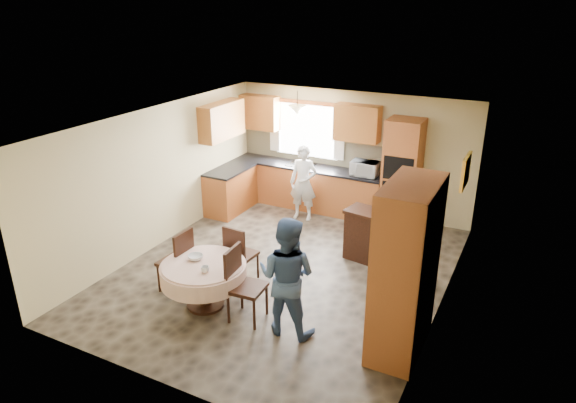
# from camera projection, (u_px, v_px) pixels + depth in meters

# --- Properties ---
(floor) EXTENTS (5.00, 6.00, 0.01)m
(floor) POSITION_uv_depth(u_px,v_px,m) (284.00, 271.00, 8.48)
(floor) COLOR brown
(floor) RESTS_ON ground
(ceiling) EXTENTS (5.00, 6.00, 0.01)m
(ceiling) POSITION_uv_depth(u_px,v_px,m) (284.00, 122.00, 7.55)
(ceiling) COLOR white
(ceiling) RESTS_ON wall_back
(wall_back) EXTENTS (5.00, 0.02, 2.50)m
(wall_back) POSITION_uv_depth(u_px,v_px,m) (352.00, 152.00, 10.50)
(wall_back) COLOR tan
(wall_back) RESTS_ON floor
(wall_front) EXTENTS (5.00, 0.02, 2.50)m
(wall_front) POSITION_uv_depth(u_px,v_px,m) (157.00, 293.00, 5.54)
(wall_front) COLOR tan
(wall_front) RESTS_ON floor
(wall_left) EXTENTS (0.02, 6.00, 2.50)m
(wall_left) POSITION_uv_depth(u_px,v_px,m) (159.00, 177.00, 9.07)
(wall_left) COLOR tan
(wall_left) RESTS_ON floor
(wall_right) EXTENTS (0.02, 6.00, 2.50)m
(wall_right) POSITION_uv_depth(u_px,v_px,m) (447.00, 232.00, 6.97)
(wall_right) COLOR tan
(wall_right) RESTS_ON floor
(window) EXTENTS (1.40, 0.03, 1.10)m
(window) POSITION_uv_depth(u_px,v_px,m) (307.00, 130.00, 10.77)
(window) COLOR white
(window) RESTS_ON wall_back
(curtain_left) EXTENTS (0.22, 0.02, 1.15)m
(curtain_left) POSITION_uv_depth(u_px,v_px,m) (275.00, 125.00, 11.03)
(curtain_left) COLOR white
(curtain_left) RESTS_ON wall_back
(curtain_right) EXTENTS (0.22, 0.02, 1.15)m
(curtain_right) POSITION_uv_depth(u_px,v_px,m) (340.00, 133.00, 10.40)
(curtain_right) COLOR white
(curtain_right) RESTS_ON wall_back
(base_cab_back) EXTENTS (3.30, 0.60, 0.88)m
(base_cab_back) POSITION_uv_depth(u_px,v_px,m) (307.00, 187.00, 10.91)
(base_cab_back) COLOR #BB6332
(base_cab_back) RESTS_ON floor
(counter_back) EXTENTS (3.30, 0.64, 0.04)m
(counter_back) POSITION_uv_depth(u_px,v_px,m) (307.00, 167.00, 10.74)
(counter_back) COLOR black
(counter_back) RESTS_ON base_cab_back
(base_cab_left) EXTENTS (0.60, 1.20, 0.88)m
(base_cab_left) POSITION_uv_depth(u_px,v_px,m) (231.00, 190.00, 10.74)
(base_cab_left) COLOR #BB6332
(base_cab_left) RESTS_ON floor
(counter_left) EXTENTS (0.64, 1.20, 0.04)m
(counter_left) POSITION_uv_depth(u_px,v_px,m) (230.00, 170.00, 10.56)
(counter_left) COLOR black
(counter_left) RESTS_ON base_cab_left
(backsplash) EXTENTS (3.30, 0.02, 0.55)m
(backsplash) POSITION_uv_depth(u_px,v_px,m) (313.00, 150.00, 10.87)
(backsplash) COLOR tan
(backsplash) RESTS_ON wall_back
(wall_cab_left) EXTENTS (0.85, 0.33, 0.72)m
(wall_cab_left) POSITION_uv_depth(u_px,v_px,m) (260.00, 112.00, 10.98)
(wall_cab_left) COLOR #BE752F
(wall_cab_left) RESTS_ON wall_back
(wall_cab_right) EXTENTS (0.90, 0.33, 0.72)m
(wall_cab_right) POSITION_uv_depth(u_px,v_px,m) (357.00, 123.00, 10.05)
(wall_cab_right) COLOR #BE752F
(wall_cab_right) RESTS_ON wall_back
(wall_cab_side) EXTENTS (0.33, 1.20, 0.72)m
(wall_cab_side) POSITION_uv_depth(u_px,v_px,m) (222.00, 121.00, 10.24)
(wall_cab_side) COLOR #BE752F
(wall_cab_side) RESTS_ON wall_left
(oven_tower) EXTENTS (0.66, 0.62, 2.12)m
(oven_tower) POSITION_uv_depth(u_px,v_px,m) (402.00, 174.00, 9.83)
(oven_tower) COLOR #BB6332
(oven_tower) RESTS_ON floor
(oven_upper) EXTENTS (0.56, 0.01, 0.45)m
(oven_upper) POSITION_uv_depth(u_px,v_px,m) (398.00, 169.00, 9.50)
(oven_upper) COLOR black
(oven_upper) RESTS_ON oven_tower
(oven_lower) EXTENTS (0.56, 0.01, 0.45)m
(oven_lower) POSITION_uv_depth(u_px,v_px,m) (396.00, 194.00, 9.68)
(oven_lower) COLOR black
(oven_lower) RESTS_ON oven_tower
(pendant) EXTENTS (0.36, 0.36, 0.18)m
(pendant) POSITION_uv_depth(u_px,v_px,m) (297.00, 110.00, 10.18)
(pendant) COLOR beige
(pendant) RESTS_ON ceiling
(sideboard) EXTENTS (1.24, 0.67, 0.84)m
(sideboard) POSITION_uv_depth(u_px,v_px,m) (379.00, 240.00, 8.61)
(sideboard) COLOR #33160E
(sideboard) RESTS_ON floor
(space_heater) EXTENTS (0.38, 0.27, 0.51)m
(space_heater) POSITION_uv_depth(u_px,v_px,m) (398.00, 274.00, 7.87)
(space_heater) COLOR black
(space_heater) RESTS_ON floor
(cupboard) EXTENTS (0.59, 1.18, 2.25)m
(cupboard) POSITION_uv_depth(u_px,v_px,m) (405.00, 270.00, 6.25)
(cupboard) COLOR #BB6332
(cupboard) RESTS_ON floor
(dining_table) EXTENTS (1.23, 1.23, 0.70)m
(dining_table) POSITION_uv_depth(u_px,v_px,m) (204.00, 273.00, 7.34)
(dining_table) COLOR #33160E
(dining_table) RESTS_ON floor
(chair_left) EXTENTS (0.46, 0.46, 1.02)m
(chair_left) POSITION_uv_depth(u_px,v_px,m) (179.00, 258.00, 7.72)
(chair_left) COLOR #33160E
(chair_left) RESTS_ON floor
(chair_back) EXTENTS (0.44, 0.44, 0.97)m
(chair_back) POSITION_uv_depth(u_px,v_px,m) (239.00, 252.00, 7.96)
(chair_back) COLOR #33160E
(chair_back) RESTS_ON floor
(chair_right) EXTENTS (0.49, 0.49, 1.07)m
(chair_right) POSITION_uv_depth(u_px,v_px,m) (241.00, 281.00, 7.05)
(chair_right) COLOR #33160E
(chair_right) RESTS_ON floor
(framed_picture) EXTENTS (0.06, 0.61, 0.51)m
(framed_picture) POSITION_uv_depth(u_px,v_px,m) (465.00, 171.00, 7.90)
(framed_picture) COLOR gold
(framed_picture) RESTS_ON wall_right
(microwave) EXTENTS (0.54, 0.37, 0.29)m
(microwave) POSITION_uv_depth(u_px,v_px,m) (365.00, 168.00, 10.10)
(microwave) COLOR silver
(microwave) RESTS_ON counter_back
(person_sink) EXTENTS (0.59, 0.42, 1.53)m
(person_sink) POSITION_uv_depth(u_px,v_px,m) (303.00, 183.00, 10.22)
(person_sink) COLOR silver
(person_sink) RESTS_ON floor
(person_dining) EXTENTS (0.84, 0.67, 1.66)m
(person_dining) POSITION_uv_depth(u_px,v_px,m) (287.00, 276.00, 6.69)
(person_dining) COLOR #3A547F
(person_dining) RESTS_ON floor
(bowl_sideboard) EXTENTS (0.22, 0.22, 0.05)m
(bowl_sideboard) POSITION_uv_depth(u_px,v_px,m) (359.00, 212.00, 8.60)
(bowl_sideboard) COLOR #B2B2B2
(bowl_sideboard) RESTS_ON sideboard
(bottle_sideboard) EXTENTS (0.14, 0.14, 0.29)m
(bottle_sideboard) POSITION_uv_depth(u_px,v_px,m) (402.00, 213.00, 8.25)
(bottle_sideboard) COLOR silver
(bottle_sideboard) RESTS_ON sideboard
(cup_table) EXTENTS (0.14, 0.14, 0.09)m
(cup_table) POSITION_uv_depth(u_px,v_px,m) (205.00, 269.00, 7.03)
(cup_table) COLOR #B2B2B2
(cup_table) RESTS_ON dining_table
(bowl_table) EXTENTS (0.23, 0.23, 0.07)m
(bowl_table) POSITION_uv_depth(u_px,v_px,m) (196.00, 257.00, 7.38)
(bowl_table) COLOR #B2B2B2
(bowl_table) RESTS_ON dining_table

